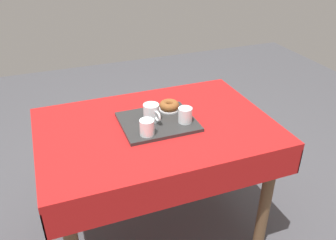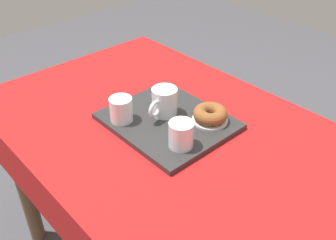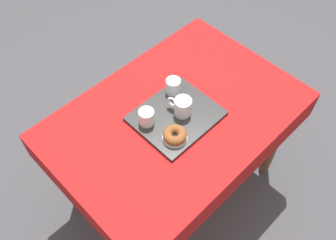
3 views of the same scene
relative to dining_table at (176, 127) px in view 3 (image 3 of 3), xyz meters
name	(u,v)px [view 3 (image 3 of 3)]	position (x,y,z in m)	size (l,w,h in m)	color
ground_plane	(174,186)	(0.00, 0.00, -0.65)	(6.00, 6.00, 0.00)	#47474C
dining_table	(176,127)	(0.00, 0.00, 0.00)	(1.21, 0.84, 0.76)	red
serving_tray	(176,116)	(-0.01, -0.01, 0.12)	(0.38, 0.33, 0.02)	#2D2D2D
tea_mug_left	(182,107)	(0.01, -0.02, 0.17)	(0.08, 0.12, 0.09)	white
water_glass_near	(173,87)	(0.08, 0.10, 0.16)	(0.07, 0.07, 0.08)	white
water_glass_far	(147,118)	(-0.14, 0.05, 0.16)	(0.07, 0.07, 0.08)	white
donut_plate_left	(175,138)	(-0.11, -0.10, 0.13)	(0.11, 0.11, 0.01)	silver
sugar_donut_left	(175,135)	(-0.11, -0.10, 0.16)	(0.11, 0.11, 0.04)	brown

